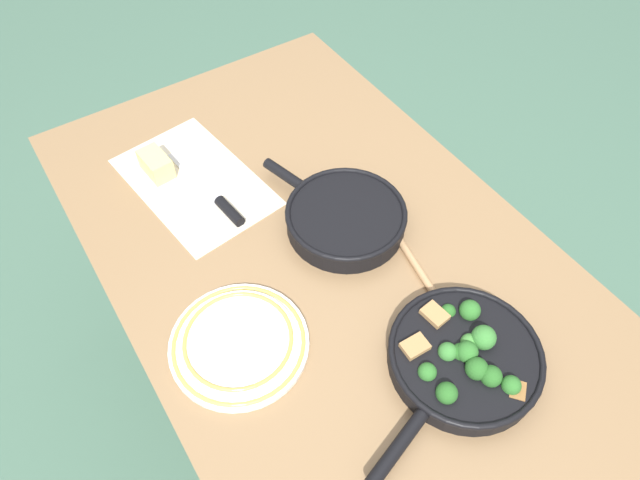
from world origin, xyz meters
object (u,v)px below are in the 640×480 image
(cheese_block, at_px, (156,164))
(dinner_plate_stack, at_px, (239,342))
(skillet_broccoli, at_px, (463,357))
(wooden_spoon, at_px, (407,250))
(skillet_eggs, at_px, (345,218))
(grater_knife, at_px, (215,197))

(cheese_block, distance_m, dinner_plate_stack, 0.50)
(skillet_broccoli, bearing_deg, wooden_spoon, -123.67)
(skillet_eggs, height_order, dinner_plate_stack, skillet_eggs)
(wooden_spoon, distance_m, grater_knife, 0.44)
(cheese_block, bearing_deg, grater_knife, -153.66)
(grater_knife, bearing_deg, wooden_spoon, -149.29)
(skillet_broccoli, height_order, skillet_eggs, skillet_broccoli)
(wooden_spoon, relative_size, grater_knife, 1.26)
(grater_knife, xyz_separation_m, cheese_block, (0.15, 0.07, 0.02))
(skillet_eggs, distance_m, cheese_block, 0.46)
(skillet_broccoli, height_order, cheese_block, skillet_broccoli)
(dinner_plate_stack, bearing_deg, skillet_eggs, -68.34)
(skillet_broccoli, bearing_deg, dinner_plate_stack, -55.60)
(grater_knife, bearing_deg, dinner_plate_stack, 153.91)
(skillet_eggs, bearing_deg, cheese_block, 21.62)
(cheese_block, relative_size, dinner_plate_stack, 0.34)
(skillet_broccoli, relative_size, wooden_spoon, 1.13)
(wooden_spoon, xyz_separation_m, cheese_block, (0.50, 0.34, 0.02))
(wooden_spoon, height_order, cheese_block, cheese_block)
(wooden_spoon, bearing_deg, grater_knife, 47.12)
(cheese_block, height_order, dinner_plate_stack, cheese_block)
(skillet_broccoli, xyz_separation_m, wooden_spoon, (0.25, -0.07, -0.02))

